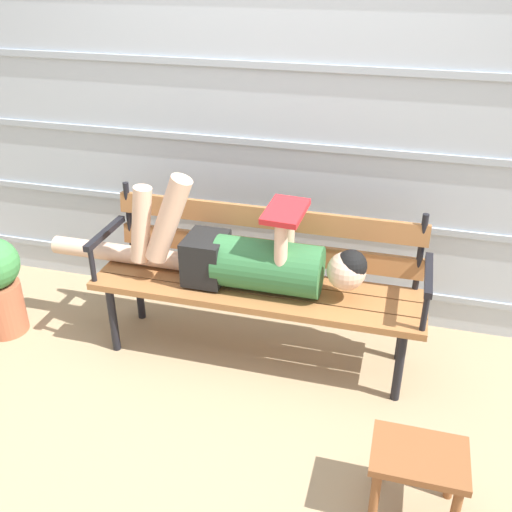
{
  "coord_description": "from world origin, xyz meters",
  "views": [
    {
      "loc": [
        0.68,
        -2.36,
        1.98
      ],
      "look_at": [
        0.0,
        0.11,
        0.61
      ],
      "focal_mm": 40.92,
      "sensor_mm": 36.0,
      "label": 1
    }
  ],
  "objects": [
    {
      "name": "ground_plane",
      "position": [
        0.0,
        0.0,
        0.0
      ],
      "size": [
        12.0,
        12.0,
        0.0
      ],
      "primitive_type": "plane",
      "color": "tan"
    },
    {
      "name": "house_siding",
      "position": [
        0.0,
        0.66,
        1.23
      ],
      "size": [
        4.58,
        0.08,
        2.46
      ],
      "color": "#B2BCC6",
      "rests_on": "ground"
    },
    {
      "name": "reclining_person",
      "position": [
        -0.08,
        0.11,
        0.59
      ],
      "size": [
        1.74,
        0.27,
        0.6
      ],
      "color": "#33703D"
    },
    {
      "name": "park_bench",
      "position": [
        0.0,
        0.17,
        0.47
      ],
      "size": [
        1.71,
        0.43,
        0.84
      ],
      "color": "#9E6638",
      "rests_on": "ground"
    },
    {
      "name": "footstool",
      "position": [
        0.85,
        -0.69,
        0.24
      ],
      "size": [
        0.36,
        0.27,
        0.31
      ],
      "color": "brown",
      "rests_on": "ground"
    }
  ]
}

